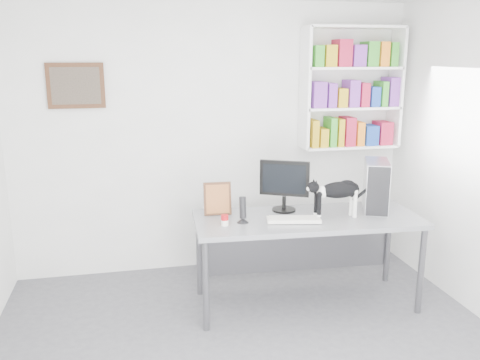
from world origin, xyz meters
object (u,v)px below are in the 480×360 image
Objects in this scene: pc_tower at (376,185)px; cat at (337,199)px; desk at (306,261)px; keyboard at (294,220)px; bookshelf at (351,88)px; monitor at (284,186)px; leaning_print at (217,198)px; soup_can at (225,220)px; speaker at (243,209)px.

pc_tower reaches higher than cat.
keyboard reaches higher than desk.
pc_tower is (-0.09, -0.82, -0.81)m from bookshelf.
monitor is 0.61m from leaning_print.
pc_tower is at bearing 6.28° from soup_can.
cat reaches higher than leaning_print.
bookshelf is at bearing 106.28° from pc_tower.
monitor is 0.38m from keyboard.
keyboard is 1.50× the size of leaning_print.
soup_can reaches higher than desk.
monitor is 1.57× the size of leaning_print.
bookshelf is 1.40m from monitor.
pc_tower is at bearing -96.21° from bookshelf.
leaning_print is (-0.59, 0.33, 0.13)m from keyboard.
speaker is (-1.35, -0.94, -0.92)m from bookshelf.
desk is at bearing -14.47° from leaning_print.
cat is at bearing -14.56° from leaning_print.
leaning_print is (-1.42, 0.15, -0.07)m from pc_tower.
leaning_print reaches higher than keyboard.
pc_tower is at bearing 17.67° from monitor.
cat is (0.38, -0.29, -0.07)m from monitor.
speaker reaches higher than soup_can.
desk is at bearing 158.48° from cat.
pc_tower reaches higher than soup_can.
pc_tower is at bearing 10.86° from desk.
pc_tower is at bearing 23.61° from keyboard.
speaker is at bearing 173.14° from cat.
cat is (0.82, -0.05, 0.05)m from speaker.
soup_can reaches higher than keyboard.
bookshelf reaches higher than leaning_print.
desk is 0.96m from leaning_print.
soup_can is (-0.16, -0.04, -0.07)m from speaker.
bookshelf reaches higher than speaker.
pc_tower reaches higher than keyboard.
bookshelf is 2.28× the size of cat.
leaning_print is 3.31× the size of soup_can.
monitor reaches higher than leaning_print.
leaning_print is (-0.60, 0.02, -0.09)m from monitor.
bookshelf is 1.88m from leaning_print.
soup_can is (-1.51, -0.98, -0.99)m from bookshelf.
pc_tower is at bearing 17.26° from cat.
pc_tower is 1.44m from soup_can.
monitor is at bearing -142.77° from bookshelf.
speaker is (-0.43, -0.24, -0.12)m from monitor.
desk is at bearing 41.44° from keyboard.
monitor reaches higher than desk.
bookshelf is 1.70m from keyboard.
bookshelf reaches higher than soup_can.
monitor reaches higher than keyboard.
keyboard is at bearing -7.51° from speaker.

